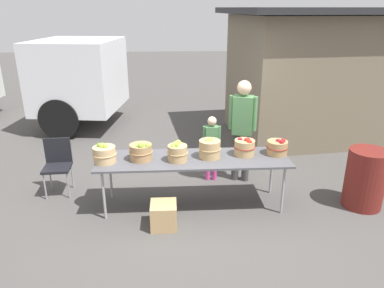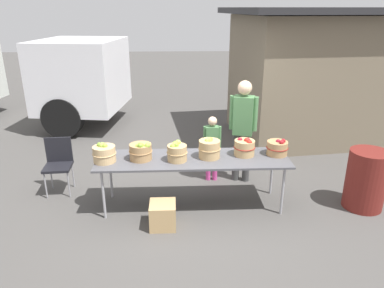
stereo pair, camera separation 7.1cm
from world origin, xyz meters
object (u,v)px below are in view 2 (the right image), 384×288
at_px(trash_barrel, 366,180).
at_px(apple_basket_red_0, 245,147).
at_px(child_customer, 212,144).
at_px(folding_chair, 58,161).
at_px(market_table, 193,161).
at_px(apple_basket_green_0, 104,153).
at_px(produce_crate, 163,215).
at_px(apple_basket_green_1, 141,151).
at_px(apple_basket_red_1, 277,148).
at_px(apple_basket_green_3, 209,149).
at_px(vendor_adult, 243,124).
at_px(apple_basket_green_2, 177,152).

bearing_deg(trash_barrel, apple_basket_red_0, 172.23).
distance_m(child_customer, folding_chair, 2.44).
height_order(market_table, apple_basket_green_0, apple_basket_green_0).
bearing_deg(produce_crate, apple_basket_red_0, 27.91).
bearing_deg(apple_basket_red_0, apple_basket_green_1, -176.53).
xyz_separation_m(apple_basket_red_1, child_customer, (-0.86, 0.75, -0.20)).
bearing_deg(market_table, apple_basket_red_0, 6.02).
xyz_separation_m(apple_basket_red_0, child_customer, (-0.39, 0.75, -0.22)).
bearing_deg(apple_basket_red_1, trash_barrel, -10.57).
height_order(apple_basket_red_0, trash_barrel, apple_basket_red_0).
xyz_separation_m(market_table, folding_chair, (-2.06, 0.55, -0.21)).
bearing_deg(produce_crate, apple_basket_green_3, 40.24).
relative_size(vendor_adult, child_customer, 1.52).
bearing_deg(apple_basket_green_2, child_customer, 57.26).
xyz_separation_m(apple_basket_green_2, trash_barrel, (2.69, -0.09, -0.44)).
relative_size(apple_basket_green_1, folding_chair, 0.38).
bearing_deg(apple_basket_green_2, apple_basket_green_3, 10.88).
height_order(market_table, apple_basket_red_1, apple_basket_red_1).
xyz_separation_m(apple_basket_green_3, vendor_adult, (0.61, 0.78, 0.11)).
relative_size(child_customer, folding_chair, 1.29).
relative_size(apple_basket_green_0, apple_basket_red_0, 1.05).
distance_m(folding_chair, produce_crate, 2.00).
height_order(apple_basket_red_1, folding_chair, apple_basket_red_1).
bearing_deg(child_customer, vendor_adult, 178.31).
xyz_separation_m(apple_basket_green_2, apple_basket_red_1, (1.44, 0.15, -0.02)).
bearing_deg(produce_crate, apple_basket_green_1, 119.61).
height_order(apple_basket_green_1, child_customer, child_customer).
relative_size(market_table, produce_crate, 7.89).
bearing_deg(trash_barrel, vendor_adult, 149.68).
height_order(folding_chair, trash_barrel, trash_barrel).
relative_size(apple_basket_green_2, trash_barrel, 0.33).
distance_m(apple_basket_green_3, child_customer, 0.85).
distance_m(vendor_adult, trash_barrel, 1.97).
xyz_separation_m(folding_chair, produce_crate, (1.64, -1.09, -0.34)).
bearing_deg(child_customer, apple_basket_green_0, 31.50).
xyz_separation_m(apple_basket_green_0, apple_basket_green_3, (1.45, 0.08, 0.01)).
distance_m(apple_basket_green_3, apple_basket_red_1, 0.99).
height_order(apple_basket_green_0, folding_chair, apple_basket_green_0).
relative_size(apple_basket_green_2, child_customer, 0.26).
relative_size(apple_basket_green_2, apple_basket_red_0, 0.94).
bearing_deg(vendor_adult, apple_basket_green_2, 55.78).
bearing_deg(child_customer, apple_basket_red_0, 119.41).
height_order(apple_basket_red_1, vendor_adult, vendor_adult).
bearing_deg(folding_chair, apple_basket_green_0, -39.53).
relative_size(market_table, apple_basket_green_3, 8.47).
relative_size(apple_basket_green_1, apple_basket_red_0, 1.06).
height_order(apple_basket_green_2, folding_chair, apple_basket_green_2).
xyz_separation_m(apple_basket_green_0, trash_barrel, (3.69, -0.10, -0.44)).
relative_size(apple_basket_red_0, apple_basket_red_1, 0.98).
bearing_deg(market_table, folding_chair, 165.14).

